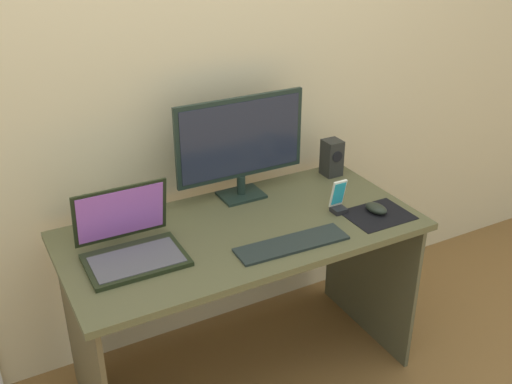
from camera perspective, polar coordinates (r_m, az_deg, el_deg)
ground_plane at (r=2.73m, az=-1.16°, el=-16.74°), size 8.00×8.00×0.00m
wall_back at (r=2.45m, az=-6.12°, el=11.77°), size 6.00×0.04×2.50m
desk at (r=2.37m, az=-1.29°, el=-6.61°), size 1.37×0.66×0.73m
monitor at (r=2.43m, az=-1.46°, el=4.68°), size 0.56×0.14×0.43m
speaker_right at (r=2.71m, az=7.23°, el=3.27°), size 0.08×0.08×0.16m
laptop at (r=2.14m, az=-11.83°, el=-4.86°), size 0.34×0.29×0.24m
fishbowl at (r=2.32m, az=-13.92°, el=-1.79°), size 0.16×0.16×0.16m
keyboard_external at (r=2.19m, az=3.44°, el=-4.94°), size 0.43×0.14×0.01m
mousepad at (r=2.42m, az=11.51°, el=-2.15°), size 0.25×0.20×0.00m
mouse at (r=2.43m, az=11.36°, el=-1.53°), size 0.08×0.11×0.04m
phone_in_dock at (r=2.40m, az=7.84°, el=-0.84°), size 0.06×0.06×0.14m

